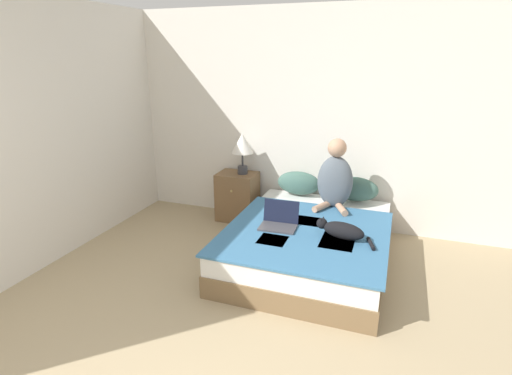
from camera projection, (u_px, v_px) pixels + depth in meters
The scene contains 10 objects.
wall_back at pixel (305, 120), 4.73m from camera, with size 5.24×0.05×2.55m.
wall_side at pixel (39, 137), 3.78m from camera, with size 0.05×4.63×2.55m.
bed at pixel (309, 243), 4.03m from camera, with size 1.53×1.95×0.41m.
pillow_near at pixel (298, 183), 4.77m from camera, with size 0.52×0.23×0.28m.
pillow_far at pixel (355, 189), 4.56m from camera, with size 0.52×0.23×0.28m.
person_sitting at pixel (335, 178), 4.32m from camera, with size 0.39×0.38×0.77m.
cat_tabby at pixel (342, 230), 3.64m from camera, with size 0.56×0.28×0.16m.
laptop_open at pixel (279, 222), 3.90m from camera, with size 0.37×0.29×0.24m.
nightstand at pixel (238, 196), 5.06m from camera, with size 0.48×0.39×0.61m.
table_lamp at pixel (242, 145), 4.84m from camera, with size 0.27×0.27×0.50m.
Camera 1 is at (1.06, -1.00, 2.02)m, focal length 28.00 mm.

